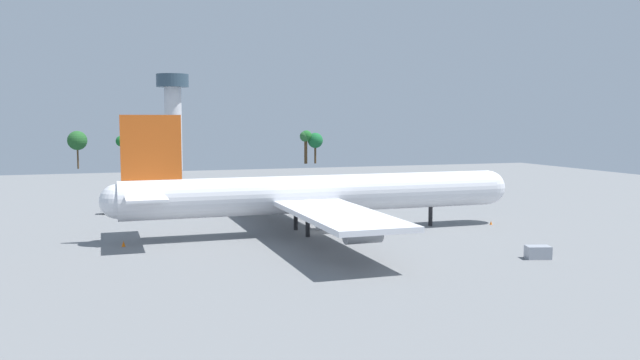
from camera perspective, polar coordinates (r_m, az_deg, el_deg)
The scene contains 8 objects.
ground_plane at distance 105.05m, azimuth 0.00°, elevation -4.58°, with size 269.95×269.95×0.00m, color slate.
cargo_airplane at distance 104.03m, azimuth -0.25°, elevation -1.27°, with size 67.49×62.99×18.73m.
fuel_truck at distance 131.53m, azimuth -17.61°, elevation -2.37°, with size 5.39×2.35×2.02m.
cargo_container_fore at distance 89.82m, azimuth 18.52°, elevation -6.01°, with size 3.49×2.73×1.66m.
safety_cone_nose at distance 116.26m, azimuth 14.73°, elevation -3.63°, with size 0.46×0.46×0.65m, color orange.
safety_cone_tail at distance 97.35m, azimuth -16.81°, elevation -5.36°, with size 0.56×0.56×0.81m, color orange.
control_tower at distance 238.54m, azimuth -12.73°, elevation 5.84°, with size 11.36×11.36×34.13m.
tree_line_backdrop at distance 257.65m, azimuth -12.25°, elevation 3.52°, with size 98.97×7.10×15.69m.
Camera 1 is at (-32.95, -98.12, 17.98)m, focal length 36.60 mm.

